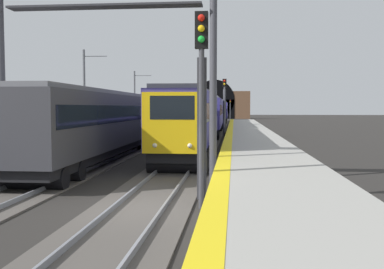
{
  "coord_description": "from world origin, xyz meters",
  "views": [
    {
      "loc": [
        -12.35,
        -2.69,
        2.97
      ],
      "look_at": [
        11.24,
        -0.41,
        1.49
      ],
      "focal_mm": 41.05,
      "sensor_mm": 36.0,
      "label": 1
    }
  ],
  "objects_px": {
    "railway_signal_near": "(202,91)",
    "overhead_signal_gantry": "(104,36)",
    "train_main_approaching": "(213,113)",
    "train_adjacent_platform": "(139,117)",
    "railway_signal_mid": "(224,104)",
    "catenary_mast_far": "(135,99)",
    "catenary_mast_near": "(85,94)",
    "railway_signal_far": "(230,108)"
  },
  "relations": [
    {
      "from": "railway_signal_near",
      "to": "overhead_signal_gantry",
      "type": "bearing_deg",
      "value": -134.67
    },
    {
      "from": "overhead_signal_gantry",
      "to": "railway_signal_near",
      "type": "bearing_deg",
      "value": -134.67
    },
    {
      "from": "train_main_approaching",
      "to": "train_adjacent_platform",
      "type": "xyz_separation_m",
      "value": [
        -22.99,
        4.67,
        -0.09
      ]
    },
    {
      "from": "train_adjacent_platform",
      "to": "railway_signal_mid",
      "type": "relative_size",
      "value": 7.05
    },
    {
      "from": "overhead_signal_gantry",
      "to": "catenary_mast_far",
      "type": "bearing_deg",
      "value": 11.37
    },
    {
      "from": "overhead_signal_gantry",
      "to": "train_adjacent_platform",
      "type": "bearing_deg",
      "value": 7.92
    },
    {
      "from": "railway_signal_near",
      "to": "catenary_mast_far",
      "type": "xyz_separation_m",
      "value": [
        45.64,
        12.44,
        0.61
      ]
    },
    {
      "from": "overhead_signal_gantry",
      "to": "train_main_approaching",
      "type": "bearing_deg",
      "value": -3.36
    },
    {
      "from": "train_main_approaching",
      "to": "railway_signal_near",
      "type": "bearing_deg",
      "value": 1.73
    },
    {
      "from": "overhead_signal_gantry",
      "to": "catenary_mast_far",
      "type": "relative_size",
      "value": 1.11
    },
    {
      "from": "catenary_mast_near",
      "to": "overhead_signal_gantry",
      "type": "bearing_deg",
      "value": -158.84
    },
    {
      "from": "train_adjacent_platform",
      "to": "railway_signal_mid",
      "type": "distance_m",
      "value": 10.71
    },
    {
      "from": "train_adjacent_platform",
      "to": "overhead_signal_gantry",
      "type": "xyz_separation_m",
      "value": [
        -16.78,
        -2.33,
        3.55
      ]
    },
    {
      "from": "catenary_mast_near",
      "to": "catenary_mast_far",
      "type": "height_order",
      "value": "catenary_mast_near"
    },
    {
      "from": "train_main_approaching",
      "to": "catenary_mast_far",
      "type": "distance_m",
      "value": 11.0
    },
    {
      "from": "train_main_approaching",
      "to": "catenary_mast_far",
      "type": "relative_size",
      "value": 9.84
    },
    {
      "from": "railway_signal_far",
      "to": "catenary_mast_far",
      "type": "distance_m",
      "value": 45.55
    },
    {
      "from": "railway_signal_near",
      "to": "railway_signal_mid",
      "type": "relative_size",
      "value": 1.01
    },
    {
      "from": "overhead_signal_gantry",
      "to": "railway_signal_far",
      "type": "bearing_deg",
      "value": -2.73
    },
    {
      "from": "railway_signal_mid",
      "to": "railway_signal_far",
      "type": "xyz_separation_m",
      "value": [
        60.13,
        -0.0,
        -0.5
      ]
    },
    {
      "from": "train_adjacent_platform",
      "to": "catenary_mast_near",
      "type": "height_order",
      "value": "catenary_mast_near"
    },
    {
      "from": "train_main_approaching",
      "to": "train_adjacent_platform",
      "type": "relative_size",
      "value": 1.93
    },
    {
      "from": "railway_signal_near",
      "to": "catenary_mast_near",
      "type": "distance_m",
      "value": 28.54
    },
    {
      "from": "railway_signal_far",
      "to": "catenary_mast_near",
      "type": "height_order",
      "value": "catenary_mast_near"
    },
    {
      "from": "railway_signal_mid",
      "to": "catenary_mast_far",
      "type": "bearing_deg",
      "value": -142.69
    },
    {
      "from": "railway_signal_far",
      "to": "catenary_mast_near",
      "type": "xyz_separation_m",
      "value": [
        -63.77,
        12.45,
        1.38
      ]
    },
    {
      "from": "train_main_approaching",
      "to": "railway_signal_mid",
      "type": "relative_size",
      "value": 13.6
    },
    {
      "from": "railway_signal_far",
      "to": "catenary_mast_near",
      "type": "bearing_deg",
      "value": -11.05
    },
    {
      "from": "catenary_mast_near",
      "to": "catenary_mast_far",
      "type": "distance_m",
      "value": 19.97
    },
    {
      "from": "railway_signal_far",
      "to": "catenary_mast_far",
      "type": "relative_size",
      "value": 0.6
    },
    {
      "from": "catenary_mast_near",
      "to": "catenary_mast_far",
      "type": "bearing_deg",
      "value": -0.02
    },
    {
      "from": "railway_signal_mid",
      "to": "catenary_mast_near",
      "type": "relative_size",
      "value": 0.7
    },
    {
      "from": "train_adjacent_platform",
      "to": "railway_signal_mid",
      "type": "bearing_deg",
      "value": -37.47
    },
    {
      "from": "railway_signal_mid",
      "to": "overhead_signal_gantry",
      "type": "height_order",
      "value": "overhead_signal_gantry"
    },
    {
      "from": "train_adjacent_platform",
      "to": "catenary_mast_far",
      "type": "xyz_separation_m",
      "value": [
        24.84,
        6.03,
        1.85
      ]
    },
    {
      "from": "railway_signal_mid",
      "to": "railway_signal_far",
      "type": "height_order",
      "value": "railway_signal_mid"
    },
    {
      "from": "railway_signal_far",
      "to": "overhead_signal_gantry",
      "type": "height_order",
      "value": "overhead_signal_gantry"
    },
    {
      "from": "railway_signal_near",
      "to": "catenary_mast_far",
      "type": "distance_m",
      "value": 47.31
    },
    {
      "from": "train_main_approaching",
      "to": "catenary_mast_near",
      "type": "distance_m",
      "value": 21.14
    },
    {
      "from": "overhead_signal_gantry",
      "to": "catenary_mast_far",
      "type": "distance_m",
      "value": 42.48
    },
    {
      "from": "train_main_approaching",
      "to": "overhead_signal_gantry",
      "type": "height_order",
      "value": "overhead_signal_gantry"
    },
    {
      "from": "catenary_mast_far",
      "to": "train_main_approaching",
      "type": "bearing_deg",
      "value": -99.77
    }
  ]
}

